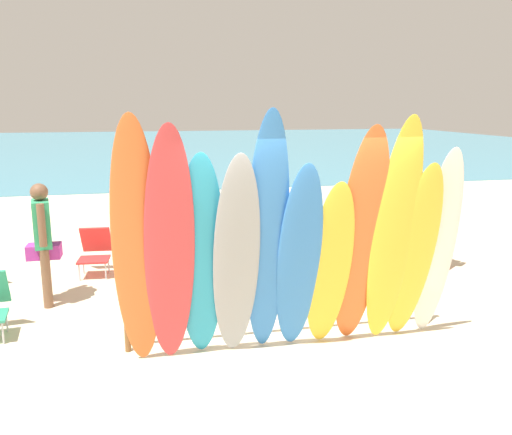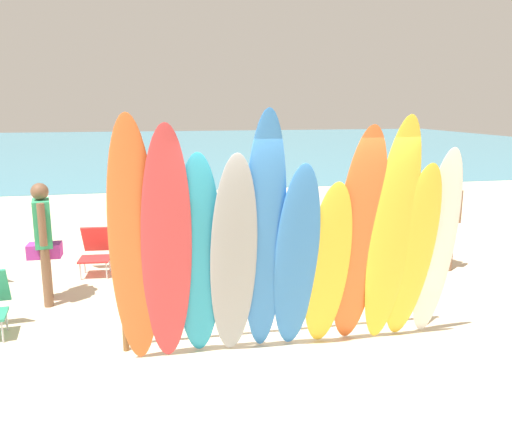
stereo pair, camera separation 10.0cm
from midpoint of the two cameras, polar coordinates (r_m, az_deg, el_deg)
The scene contains 18 objects.
ground at distance 20.17m, azimuth -7.57°, elevation 3.98°, with size 60.00×60.00×0.00m, color beige.
ocean_water at distance 37.64m, azimuth -9.88°, elevation 7.68°, with size 60.00×40.00×0.02m, color teal.
surfboard_rack at distance 6.52m, azimuth 2.93°, elevation -7.90°, with size 3.96×0.07×0.74m.
surfboard_orange_0 at distance 5.61m, azimuth -13.27°, elevation -3.13°, with size 0.51×0.08×2.81m, color orange.
surfboard_red_1 at distance 5.59m, azimuth -9.82°, elevation -3.53°, with size 0.53×0.06×2.73m, color #D13D42.
surfboard_teal_2 at distance 5.74m, azimuth -6.44°, elevation -4.53°, with size 0.51×0.08×2.43m, color #289EC6.
surfboard_grey_3 at distance 5.71m, azimuth -2.63°, elevation -4.57°, with size 0.51×0.07×2.44m, color #999EA3.
surfboard_blue_4 at distance 5.71m, azimuth 0.69°, elevation -2.30°, with size 0.46×0.08×2.88m, color #337AD1.
surfboard_blue_5 at distance 5.88m, azimuth 4.16°, elevation -4.67°, with size 0.50×0.08×2.34m, color #337AD1.
surfboard_yellow_6 at distance 6.06m, azimuth 7.52°, elevation -5.29°, with size 0.52×0.07×2.11m, color yellow.
surfboard_orange_7 at distance 6.07m, azimuth 10.75°, elevation -2.47°, with size 0.55×0.06×2.72m, color orange.
surfboard_yellow_8 at distance 6.17m, azimuth 14.16°, elevation -1.91°, with size 0.51×0.08×2.80m, color yellow.
surfboard_yellow_9 at distance 6.45m, azimuth 16.28°, elevation -3.81°, with size 0.54×0.07×2.29m, color yellow.
surfboard_white_10 at distance 6.65m, azimuth 18.63°, elevation -2.81°, with size 0.47×0.06×2.42m, color white.
beachgoer_midbeach at distance 9.74m, azimuth -8.15°, elevation 0.78°, with size 0.61×0.26×1.62m.
beachgoer_photographing at distance 9.63m, azimuth 19.04°, elevation 0.19°, with size 0.48×0.45×1.64m.
beachgoer_by_water at distance 8.07m, azimuth -22.37°, elevation -1.81°, with size 0.46×0.66×1.76m.
beach_chair_striped at distance 9.39m, azimuth -17.29°, elevation -3.29°, with size 0.55×0.78×0.79m.
Camera 1 is at (-1.68, -5.90, 2.83)m, focal length 37.02 mm.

